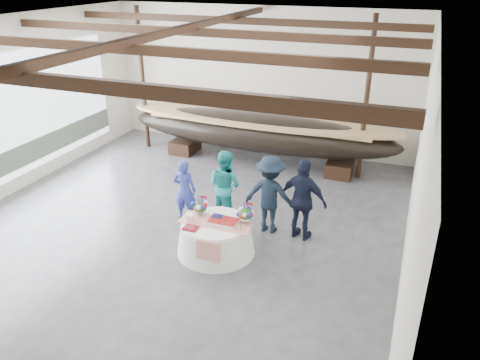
% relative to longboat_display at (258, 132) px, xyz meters
% --- Properties ---
extents(floor, '(10.00, 12.00, 0.01)m').
position_rel_longboat_display_xyz_m(floor, '(-0.44, -4.62, -1.01)').
color(floor, '#3D3D42').
rests_on(floor, ground).
extents(wall_back, '(10.00, 0.02, 4.50)m').
position_rel_longboat_display_xyz_m(wall_back, '(-0.44, 1.38, 1.24)').
color(wall_back, silver).
rests_on(wall_back, ground).
extents(wall_right, '(0.02, 12.00, 4.50)m').
position_rel_longboat_display_xyz_m(wall_right, '(4.56, -4.62, 1.24)').
color(wall_right, silver).
rests_on(wall_right, ground).
extents(ceiling, '(10.00, 12.00, 0.01)m').
position_rel_longboat_display_xyz_m(ceiling, '(-0.44, -4.62, 3.49)').
color(ceiling, white).
rests_on(ceiling, wall_back).
extents(pavilion_structure, '(9.80, 11.76, 4.50)m').
position_rel_longboat_display_xyz_m(pavilion_structure, '(-0.44, -3.82, 2.99)').
color(pavilion_structure, black).
rests_on(pavilion_structure, ground).
extents(open_bay, '(0.03, 7.00, 3.20)m').
position_rel_longboat_display_xyz_m(open_bay, '(-5.39, -3.62, 0.81)').
color(open_bay, silver).
rests_on(open_bay, ground).
extents(longboat_display, '(8.45, 1.69, 1.59)m').
position_rel_longboat_display_xyz_m(longboat_display, '(0.00, 0.00, 0.00)').
color(longboat_display, black).
rests_on(longboat_display, ground).
extents(banquet_table, '(1.66, 1.66, 0.71)m').
position_rel_longboat_display_xyz_m(banquet_table, '(0.82, -5.02, -0.66)').
color(banquet_table, white).
rests_on(banquet_table, ground).
extents(tabletop_items, '(1.54, 0.95, 0.40)m').
position_rel_longboat_display_xyz_m(tabletop_items, '(0.84, -4.89, -0.15)').
color(tabletop_items, red).
rests_on(tabletop_items, banquet_table).
extents(guest_woman_blue, '(0.60, 0.44, 1.52)m').
position_rel_longboat_display_xyz_m(guest_woman_blue, '(-0.45, -3.97, -0.25)').
color(guest_woman_blue, navy).
rests_on(guest_woman_blue, ground).
extents(guest_woman_teal, '(1.00, 0.88, 1.74)m').
position_rel_longboat_display_xyz_m(guest_woman_teal, '(0.43, -3.61, -0.14)').
color(guest_woman_teal, teal).
rests_on(guest_woman_teal, ground).
extents(guest_man_left, '(1.19, 0.69, 1.83)m').
position_rel_longboat_display_xyz_m(guest_man_left, '(1.59, -3.75, -0.10)').
color(guest_man_left, black).
rests_on(guest_man_left, ground).
extents(guest_man_right, '(1.17, 0.67, 1.88)m').
position_rel_longboat_display_xyz_m(guest_man_right, '(2.36, -3.80, -0.07)').
color(guest_man_right, black).
rests_on(guest_man_right, ground).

